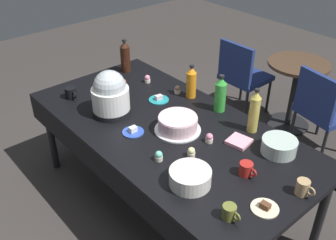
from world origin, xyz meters
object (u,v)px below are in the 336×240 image
Objects in this scene: potluck_table at (168,133)px; coffee_mug_red at (246,169)px; cupcake_vanilla at (177,90)px; ceramic_snack_bowl at (190,177)px; cupcake_cocoa at (209,138)px; soda_bottle_orange_juice at (191,82)px; round_cafe_table at (295,83)px; coffee_mug_black at (71,93)px; cupcake_rose at (147,79)px; coffee_mug_olive at (230,212)px; coffee_mug_tan at (303,188)px; maroon_chair_left at (242,74)px; maroon_chair_right at (322,108)px; soda_bottle_cola at (125,57)px; slow_cooker at (110,95)px; dessert_plate_coral at (115,82)px; dessert_plate_teal at (159,99)px; dessert_plate_cream at (265,208)px; soda_bottle_lime_soda at (220,94)px; dessert_plate_cobalt at (133,131)px; frosted_layer_cake at (178,124)px; cupcake_berry at (191,152)px; soda_bottle_ginger_ale at (254,112)px; cupcake_lemon at (159,156)px.

potluck_table is 18.38× the size of coffee_mug_red.
cupcake_vanilla is at bearing 130.32° from potluck_table.
ceramic_snack_bowl is 0.44m from cupcake_cocoa.
round_cafe_table is at bearing 83.15° from soda_bottle_orange_juice.
cupcake_cocoa is 0.52× the size of coffee_mug_black.
cupcake_rose is 0.45m from soda_bottle_orange_juice.
coffee_mug_red is 0.38m from coffee_mug_olive.
maroon_chair_left reaches higher than coffee_mug_tan.
maroon_chair_right reaches higher than cupcake_rose.
potluck_table is 2.59× the size of maroon_chair_left.
cupcake_rose is at bearing 152.49° from ceramic_snack_bowl.
ceramic_snack_bowl is 0.81× the size of soda_bottle_cola.
slow_cooker reaches higher than dessert_plate_coral.
dessert_plate_teal is 1.52m from maroon_chair_right.
dessert_plate_teal is at bearing -22.38° from cupcake_rose.
potluck_table is 18.95× the size of coffee_mug_tan.
dessert_plate_coral is 1.39× the size of coffee_mug_black.
dessert_plate_teal is (-0.88, 0.49, -0.04)m from ceramic_snack_bowl.
coffee_mug_black is at bearing -174.05° from dessert_plate_cream.
dessert_plate_cream is 2.27× the size of cupcake_vanilla.
dessert_plate_coral is at bearing -159.17° from soda_bottle_lime_soda.
dessert_plate_cobalt is 0.84m from coffee_mug_red.
coffee_mug_red reaches higher than round_cafe_table.
cupcake_cocoa is 1.29m from soda_bottle_cola.
soda_bottle_lime_soda is (0.72, 0.12, 0.10)m from cupcake_rose.
soda_bottle_lime_soda is (0.09, 0.44, 0.20)m from potluck_table.
maroon_chair_left is at bearing 71.97° from soda_bottle_cola.
soda_bottle_lime_soda is 0.76m from coffee_mug_red.
slow_cooker is 1.77m from maroon_chair_left.
maroon_chair_right reaches higher than dessert_plate_cream.
coffee_mug_black is at bearing -159.80° from frosted_layer_cake.
maroon_chair_right is (0.59, 1.09, -0.39)m from soda_bottle_orange_juice.
dessert_plate_cobalt is 0.21× the size of round_cafe_table.
coffee_mug_tan is (0.31, 0.11, 0.01)m from coffee_mug_red.
soda_bottle_lime_soda is 2.44× the size of coffee_mug_red.
cupcake_rose is at bearing 153.77° from potluck_table.
soda_bottle_cola is (-1.89, 0.44, 0.13)m from dessert_plate_cream.
soda_bottle_orange_juice is 1.26m from coffee_mug_tan.
cupcake_vanilla is at bearing -101.35° from round_cafe_table.
coffee_mug_red is at bearing -50.09° from maroon_chair_left.
slow_cooker is 0.79m from cupcake_berry.
cupcake_vanilla is at bearing -78.50° from maroon_chair_left.
dessert_plate_cream is 1.76m from maroon_chair_right.
potluck_table is at bearing -136.32° from soda_bottle_ginger_ale.
coffee_mug_red reaches higher than dessert_plate_coral.
cupcake_cocoa and cupcake_lemon have the same top height.
maroon_chair_right is (0.71, 1.13, -0.29)m from cupcake_vanilla.
coffee_mug_red is (0.80, 0.25, 0.03)m from dessert_plate_cobalt.
cupcake_vanilla is at bearing 11.63° from cupcake_rose.
ceramic_snack_bowl is at bearing -28.97° from potluck_table.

